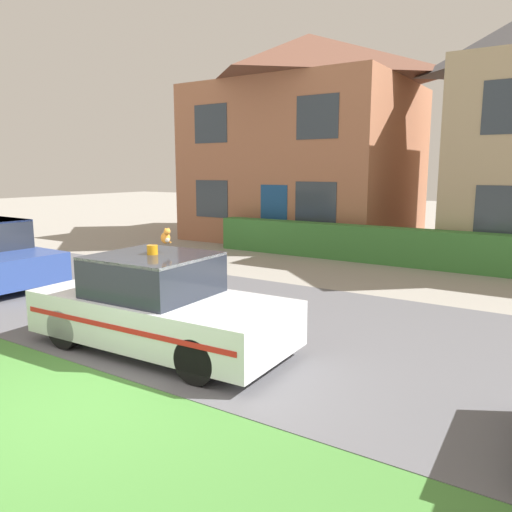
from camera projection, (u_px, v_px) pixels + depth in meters
The scene contains 7 objects.
ground_plane at pixel (81, 401), 5.64m from camera, with size 80.00×80.00×0.00m, color gray.
road_strip at pixel (253, 322), 8.56m from camera, with size 28.00×5.71×0.01m, color #5B5B60.
lawn_verge at pixel (35, 421), 5.17m from camera, with size 28.00×2.50×0.01m, color #478438.
garden_hedge at pixel (369, 244), 14.11m from camera, with size 9.84×0.61×1.01m, color #3D7F38.
police_car at pixel (159, 306), 7.21m from camera, with size 3.94×1.80×1.51m.
cat at pixel (166, 237), 7.22m from camera, with size 0.23×0.25×0.24m.
house_left at pixel (307, 137), 18.85m from camera, with size 7.78×6.90×7.50m.
Camera 1 is at (4.55, -3.34, 2.58)m, focal length 35.00 mm.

